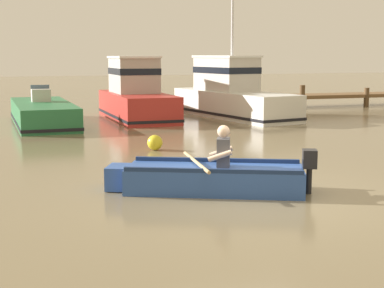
# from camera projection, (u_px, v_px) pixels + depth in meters

# --- Properties ---
(ground_plane) EXTENTS (120.00, 120.00, 0.00)m
(ground_plane) POSITION_uv_depth(u_px,v_px,m) (251.00, 197.00, 9.90)
(ground_plane) COLOR #7A6B4C
(wooden_dock) EXTENTS (14.38, 1.64, 1.13)m
(wooden_dock) POSITION_uv_depth(u_px,v_px,m) (295.00, 97.00, 26.94)
(wooden_dock) COLOR brown
(wooden_dock) RESTS_ON ground
(rowboat_with_person) EXTENTS (3.56, 2.41, 1.19)m
(rowboat_with_person) POSITION_uv_depth(u_px,v_px,m) (211.00, 177.00, 10.31)
(rowboat_with_person) COLOR #2D519E
(rowboat_with_person) RESTS_ON ground
(moored_boat_green) EXTENTS (2.10, 5.90, 1.35)m
(moored_boat_green) POSITION_uv_depth(u_px,v_px,m) (43.00, 114.00, 20.23)
(moored_boat_green) COLOR #287042
(moored_boat_green) RESTS_ON ground
(moored_boat_red) EXTENTS (2.11, 5.33, 2.36)m
(moored_boat_red) POSITION_uv_depth(u_px,v_px,m) (136.00, 96.00, 21.98)
(moored_boat_red) COLOR #B72D28
(moored_boat_red) RESTS_ON ground
(moored_boat_white) EXTENTS (3.17, 6.64, 4.71)m
(moored_boat_white) POSITION_uv_depth(u_px,v_px,m) (231.00, 94.00, 22.71)
(moored_boat_white) COLOR white
(moored_boat_white) RESTS_ON ground
(mooring_buoy) EXTENTS (0.39, 0.39, 0.39)m
(mooring_buoy) POSITION_uv_depth(u_px,v_px,m) (155.00, 143.00, 14.77)
(mooring_buoy) COLOR yellow
(mooring_buoy) RESTS_ON ground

